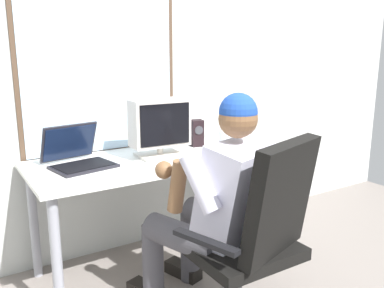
{
  "coord_description": "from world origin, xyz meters",
  "views": [
    {
      "loc": [
        -1.3,
        -0.67,
        1.4
      ],
      "look_at": [
        -0.15,
        1.18,
        0.9
      ],
      "focal_mm": 38.03,
      "sensor_mm": 36.0,
      "label": 1
    }
  ],
  "objects_px": {
    "desk": "(148,175)",
    "wine_glass": "(225,139)",
    "person_seated": "(215,202)",
    "office_chair": "(258,229)",
    "desk_speaker": "(197,133)",
    "laptop": "(77,155)",
    "crt_monitor": "(160,125)"
  },
  "relations": [
    {
      "from": "crt_monitor",
      "to": "laptop",
      "type": "bearing_deg",
      "value": 171.36
    },
    {
      "from": "desk",
      "to": "office_chair",
      "type": "distance_m",
      "value": 0.89
    },
    {
      "from": "desk",
      "to": "wine_glass",
      "type": "height_order",
      "value": "wine_glass"
    },
    {
      "from": "desk",
      "to": "wine_glass",
      "type": "bearing_deg",
      "value": -13.78
    },
    {
      "from": "desk",
      "to": "person_seated",
      "type": "distance_m",
      "value": 0.62
    },
    {
      "from": "office_chair",
      "to": "wine_glass",
      "type": "bearing_deg",
      "value": 65.17
    },
    {
      "from": "office_chair",
      "to": "crt_monitor",
      "type": "height_order",
      "value": "crt_monitor"
    },
    {
      "from": "desk_speaker",
      "to": "wine_glass",
      "type": "bearing_deg",
      "value": -77.95
    },
    {
      "from": "desk",
      "to": "wine_glass",
      "type": "distance_m",
      "value": 0.56
    },
    {
      "from": "office_chair",
      "to": "desk",
      "type": "bearing_deg",
      "value": 100.4
    },
    {
      "from": "office_chair",
      "to": "wine_glass",
      "type": "xyz_separation_m",
      "value": [
        0.35,
        0.75,
        0.27
      ]
    },
    {
      "from": "desk",
      "to": "desk_speaker",
      "type": "xyz_separation_m",
      "value": [
        0.45,
        0.13,
        0.2
      ]
    },
    {
      "from": "person_seated",
      "to": "wine_glass",
      "type": "xyz_separation_m",
      "value": [
        0.42,
        0.49,
        0.2
      ]
    },
    {
      "from": "crt_monitor",
      "to": "wine_glass",
      "type": "bearing_deg",
      "value": -17.59
    },
    {
      "from": "office_chair",
      "to": "desk_speaker",
      "type": "bearing_deg",
      "value": 73.89
    },
    {
      "from": "laptop",
      "to": "desk_speaker",
      "type": "bearing_deg",
      "value": 3.28
    },
    {
      "from": "person_seated",
      "to": "laptop",
      "type": "relative_size",
      "value": 3.05
    },
    {
      "from": "office_chair",
      "to": "crt_monitor",
      "type": "bearing_deg",
      "value": 94.43
    },
    {
      "from": "person_seated",
      "to": "desk",
      "type": "bearing_deg",
      "value": 98.06
    },
    {
      "from": "office_chair",
      "to": "desk_speaker",
      "type": "xyz_separation_m",
      "value": [
        0.29,
        1.0,
        0.27
      ]
    },
    {
      "from": "person_seated",
      "to": "wine_glass",
      "type": "relative_size",
      "value": 8.49
    },
    {
      "from": "person_seated",
      "to": "laptop",
      "type": "xyz_separation_m",
      "value": [
        -0.51,
        0.7,
        0.17
      ]
    },
    {
      "from": "crt_monitor",
      "to": "person_seated",
      "type": "bearing_deg",
      "value": -90.5
    },
    {
      "from": "desk",
      "to": "crt_monitor",
      "type": "relative_size",
      "value": 3.87
    },
    {
      "from": "office_chair",
      "to": "laptop",
      "type": "height_order",
      "value": "office_chair"
    },
    {
      "from": "desk_speaker",
      "to": "laptop",
      "type": "bearing_deg",
      "value": -176.72
    },
    {
      "from": "office_chair",
      "to": "laptop",
      "type": "bearing_deg",
      "value": 121.21
    },
    {
      "from": "person_seated",
      "to": "laptop",
      "type": "bearing_deg",
      "value": 126.01
    },
    {
      "from": "laptop",
      "to": "desk_speaker",
      "type": "distance_m",
      "value": 0.87
    },
    {
      "from": "desk",
      "to": "laptop",
      "type": "xyz_separation_m",
      "value": [
        -0.42,
        0.08,
        0.17
      ]
    },
    {
      "from": "crt_monitor",
      "to": "desk",
      "type": "bearing_deg",
      "value": -175.59
    },
    {
      "from": "wine_glass",
      "to": "desk_speaker",
      "type": "relative_size",
      "value": 0.76
    }
  ]
}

